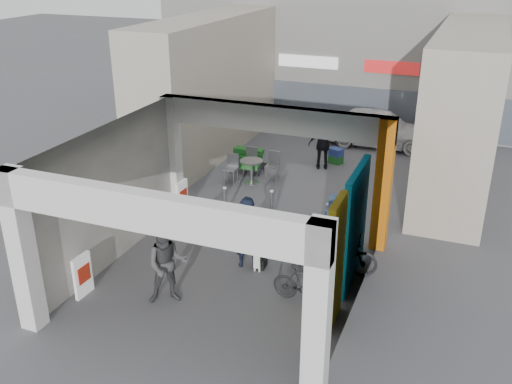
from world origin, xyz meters
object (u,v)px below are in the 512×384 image
at_px(man_crates, 323,145).
at_px(man_elderly, 334,223).
at_px(bicycle_front, 337,254).
at_px(white_van, 379,128).
at_px(border_collie, 259,259).
at_px(produce_stand, 247,163).
at_px(bicycle_rear, 305,285).
at_px(man_back_turned, 167,264).
at_px(cafe_set, 251,170).
at_px(man_with_dog, 247,232).

bearing_deg(man_crates, man_elderly, 92.08).
xyz_separation_m(man_elderly, bicycle_front, (0.35, -1.05, -0.29)).
xyz_separation_m(man_elderly, white_van, (-0.48, 8.95, -0.05)).
bearing_deg(bicycle_front, border_collie, 96.12).
bearing_deg(border_collie, produce_stand, 111.36).
bearing_deg(produce_stand, bicycle_rear, -68.56).
bearing_deg(produce_stand, border_collie, -74.93).
distance_m(man_elderly, white_van, 8.97).
bearing_deg(man_back_turned, man_elderly, 21.71).
bearing_deg(white_van, man_crates, 158.17).
distance_m(man_back_turned, man_elderly, 4.53).
relative_size(cafe_set, man_elderly, 1.00).
xyz_separation_m(cafe_set, man_with_dog, (2.05, -5.34, 0.59)).
bearing_deg(cafe_set, bicycle_front, -49.47).
relative_size(border_collie, bicycle_front, 0.37).
bearing_deg(white_van, cafe_set, 147.76).
relative_size(man_with_dog, bicycle_front, 0.96).
distance_m(produce_stand, man_elderly, 6.10).
bearing_deg(border_collie, cafe_set, 110.31).
relative_size(man_with_dog, man_crates, 1.04).
bearing_deg(border_collie, man_elderly, 43.75).
height_order(produce_stand, man_with_dog, man_with_dog).
relative_size(produce_stand, man_back_turned, 0.67).
height_order(produce_stand, white_van, white_van).
distance_m(man_with_dog, man_crates, 7.21).
bearing_deg(border_collie, white_van, 81.27).
height_order(cafe_set, man_back_turned, man_back_turned).
bearing_deg(white_van, bicycle_front, -174.50).
xyz_separation_m(man_with_dog, white_van, (1.28, 10.47, -0.18)).
height_order(man_back_turned, man_elderly, man_back_turned).
height_order(border_collie, man_back_turned, man_back_turned).
relative_size(man_crates, white_van, 0.41).
distance_m(produce_stand, border_collie, 6.56).
bearing_deg(man_crates, produce_stand, 12.81).
height_order(produce_stand, border_collie, produce_stand).
relative_size(produce_stand, man_crates, 0.69).
xyz_separation_m(produce_stand, bicycle_front, (4.55, -5.45, 0.19)).
xyz_separation_m(man_with_dog, man_back_turned, (-1.03, -2.04, -0.01)).
xyz_separation_m(man_elderly, man_crates, (-1.84, 5.69, 0.10)).
bearing_deg(white_van, bicycle_rear, -176.80).
height_order(cafe_set, bicycle_front, bicycle_front).
relative_size(man_with_dog, white_van, 0.42).
distance_m(cafe_set, bicycle_rear, 7.42).
distance_m(man_crates, bicycle_front, 7.10).
bearing_deg(border_collie, bicycle_rear, -37.64).
relative_size(man_with_dog, bicycle_rear, 1.25).
bearing_deg(bicycle_rear, man_with_dog, 64.73).
relative_size(man_back_turned, bicycle_front, 0.95).
relative_size(produce_stand, border_collie, 1.74).
bearing_deg(produce_stand, man_back_turned, -89.83).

